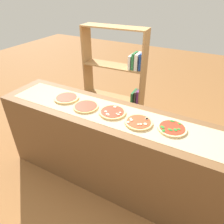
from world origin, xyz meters
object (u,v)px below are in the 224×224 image
at_px(pizza_plain_0, 67,98).
at_px(pizza_spinach_4, 172,128).
at_px(pizza_mushroom_3, 139,122).
at_px(pizza_plain_1, 86,107).
at_px(bookshelf, 120,89).
at_px(pizza_mushroom_2, 112,112).

bearing_deg(pizza_plain_0, pizza_spinach_4, -0.11).
relative_size(pizza_plain_0, pizza_mushroom_3, 1.05).
xyz_separation_m(pizza_plain_1, bookshelf, (-0.09, 1.00, -0.25)).
bearing_deg(pizza_mushroom_2, pizza_spinach_4, 1.70).
xyz_separation_m(pizza_plain_0, pizza_spinach_4, (1.15, -0.00, -0.00)).
xyz_separation_m(pizza_mushroom_2, pizza_spinach_4, (0.58, 0.02, -0.00)).
height_order(pizza_plain_1, pizza_mushroom_2, pizza_mushroom_2).
height_order(pizza_plain_1, pizza_spinach_4, pizza_spinach_4).
xyz_separation_m(pizza_mushroom_2, pizza_mushroom_3, (0.29, -0.04, -0.00)).
height_order(pizza_mushroom_2, pizza_spinach_4, pizza_mushroom_2).
bearing_deg(bookshelf, pizza_spinach_4, -44.72).
bearing_deg(pizza_plain_1, pizza_mushroom_3, -0.50).
distance_m(pizza_plain_1, bookshelf, 1.04).
bearing_deg(pizza_mushroom_3, pizza_spinach_4, 10.77).
bearing_deg(pizza_mushroom_3, pizza_plain_1, 179.50).
height_order(pizza_plain_0, bookshelf, bookshelf).
distance_m(pizza_plain_0, pizza_plain_1, 0.29).
height_order(pizza_spinach_4, bookshelf, bookshelf).
xyz_separation_m(pizza_mushroom_2, bookshelf, (-0.38, 0.97, -0.26)).
bearing_deg(pizza_spinach_4, pizza_mushroom_2, -178.30).
bearing_deg(pizza_plain_0, pizza_mushroom_3, -3.77).
bearing_deg(bookshelf, pizza_mushroom_2, -68.39).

